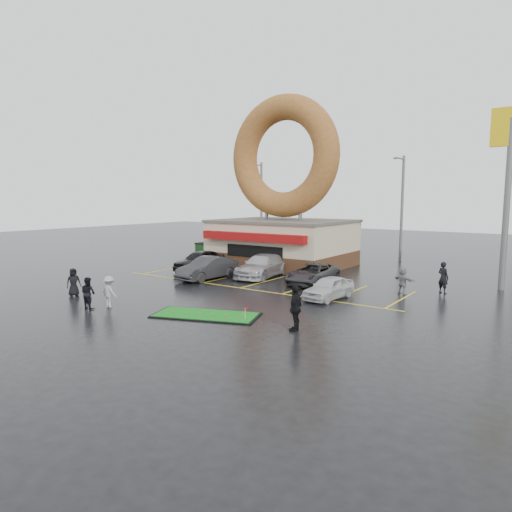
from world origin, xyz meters
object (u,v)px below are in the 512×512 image
Objects in this scene: donut_shop at (283,210)px; putting_green at (206,315)px; car_white at (329,288)px; streetlight_mid at (402,206)px; car_black at (200,260)px; person_cameraman at (296,308)px; shell_sign at (510,164)px; streetlight_left at (261,205)px; dumpster at (207,251)px; person_blue at (88,293)px; car_grey at (312,274)px; car_dgrey at (208,268)px; car_silver at (262,266)px.

putting_green is (5.71, -15.74, -4.43)m from donut_shop.
streetlight_mid is at bearing 101.15° from car_white.
car_white is (1.74, -17.14, -4.17)m from streetlight_mid.
putting_green is at bearing -47.45° from car_black.
car_white is at bearing -175.42° from person_cameraman.
streetlight_left is (-23.00, 7.92, -2.60)m from shell_sign.
dumpster is at bearing -139.50° from person_cameraman.
person_blue is (-16.01, -17.08, -6.59)m from shell_sign.
shell_sign is 5.56× the size of person_cameraman.
person_blue is (6.99, -25.00, -3.99)m from streetlight_left.
shell_sign is at bearing 21.69° from car_grey.
dumpster is at bearing 135.35° from car_dgrey.
car_black is (-19.50, -5.07, -6.60)m from shell_sign.
person_blue is (-5.86, -12.35, 0.14)m from car_grey.
car_dgrey is at bearing -136.91° from car_silver.
putting_green is (3.89, -10.20, -0.73)m from car_silver.
donut_shop is 2.54× the size of car_silver.
car_silver is at bearing 110.88° from putting_green.
car_grey is 15.11m from dumpster.
streetlight_mid is 1.96× the size of car_black.
shell_sign is at bearing -18.99° from streetlight_left.
car_dgrey is at bearing -67.48° from streetlight_left.
streetlight_left is at bearing 71.06° from dumpster.
car_black is 2.54× the size of dumpster.
donut_shop is 17.32m from putting_green.
shell_sign is 21.20m from car_black.
car_black is (-10.50, -13.99, -4.00)m from streetlight_mid.
donut_shop is 10.59m from streetlight_mid.
donut_shop is at bearing 86.72° from person_blue.
car_grey is (5.85, -5.71, -3.82)m from donut_shop.
car_silver reaches higher than car_grey.
car_silver is 1.47× the size of car_white.
streetlight_mid is 5.00× the size of dumpster.
car_silver is at bearing -54.75° from streetlight_left.
streetlight_left reaches higher than car_silver.
putting_green is at bearing -95.55° from person_cameraman.
car_grey is (-1.15, -13.65, -4.13)m from streetlight_mid.
streetlight_left is at bearing 119.27° from putting_green.
putting_green is at bearing -60.73° from streetlight_left.
dumpster is at bearing 111.08° from person_blue.
car_white is (12.24, -3.15, -0.16)m from car_black.
shell_sign reaches higher than car_black.
shell_sign reaches higher than car_silver.
streetlight_left is 2.49× the size of car_white.
person_blue is at bearing -157.99° from putting_green.
streetlight_left reaches higher than person_cameraman.
donut_shop reaches higher than car_grey.
streetlight_mid is at bearing 18.22° from dumpster.
car_black is at bearing 170.92° from car_white.
car_silver is 11.39m from dumpster.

